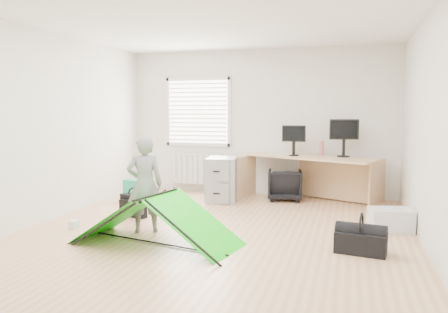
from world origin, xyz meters
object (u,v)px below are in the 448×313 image
(office_chair, at_px, (285,185))
(storage_crate, at_px, (390,220))
(filing_cabinet, at_px, (222,179))
(duffel_bag, at_px, (361,243))
(monitor_left, at_px, (294,145))
(laptop_bag, at_px, (134,206))
(kite, at_px, (156,220))
(desk, at_px, (308,179))
(monitor_right, at_px, (344,143))
(person, at_px, (145,184))
(thermos, at_px, (322,148))

(office_chair, bearing_deg, storage_crate, 126.16)
(filing_cabinet, bearing_deg, duffel_bag, -54.66)
(filing_cabinet, height_order, office_chair, filing_cabinet)
(monitor_left, bearing_deg, laptop_bag, -136.83)
(office_chair, height_order, kite, kite)
(desk, relative_size, duffel_bag, 4.25)
(monitor_right, distance_m, duffel_bag, 2.88)
(person, distance_m, storage_crate, 3.24)
(kite, height_order, storage_crate, kite)
(monitor_left, distance_m, kite, 3.33)
(office_chair, relative_size, person, 0.48)
(desk, height_order, storage_crate, desk)
(filing_cabinet, distance_m, duffel_bag, 3.21)
(laptop_bag, height_order, duffel_bag, laptop_bag)
(desk, xyz_separation_m, filing_cabinet, (-1.43, -0.42, -0.01))
(office_chair, xyz_separation_m, duffel_bag, (1.24, -2.67, -0.15))
(monitor_left, bearing_deg, duffel_bag, -66.17)
(thermos, distance_m, office_chair, 0.91)
(monitor_right, xyz_separation_m, storage_crate, (0.64, -1.68, -0.88))
(laptop_bag, bearing_deg, kite, -32.53)
(laptop_bag, bearing_deg, duffel_bag, 4.96)
(monitor_right, bearing_deg, desk, 168.24)
(monitor_right, relative_size, laptop_bag, 1.11)
(person, relative_size, laptop_bag, 2.83)
(office_chair, bearing_deg, thermos, -172.03)
(filing_cabinet, distance_m, office_chair, 1.12)
(storage_crate, bearing_deg, duffel_bag, -110.47)
(laptop_bag, bearing_deg, monitor_left, 60.53)
(kite, bearing_deg, storage_crate, 38.99)
(monitor_right, relative_size, thermos, 1.92)
(monitor_left, height_order, person, person)
(kite, bearing_deg, thermos, 74.00)
(person, bearing_deg, duffel_bag, 153.22)
(thermos, distance_m, laptop_bag, 3.38)
(desk, distance_m, monitor_left, 0.64)
(filing_cabinet, distance_m, storage_crate, 2.93)
(kite, relative_size, storage_crate, 3.64)
(monitor_left, xyz_separation_m, laptop_bag, (-2.12, -1.88, -0.82))
(monitor_right, bearing_deg, duffel_bag, -101.19)
(storage_crate, bearing_deg, thermos, 119.44)
(monitor_left, height_order, office_chair, monitor_left)
(duffel_bag, bearing_deg, monitor_right, 104.10)
(desk, bearing_deg, monitor_right, 27.22)
(desk, xyz_separation_m, laptop_bag, (-2.37, -1.87, -0.23))
(filing_cabinet, relative_size, duffel_bag, 1.41)
(thermos, height_order, person, person)
(monitor_left, relative_size, duffel_bag, 0.75)
(person, bearing_deg, storage_crate, 172.62)
(thermos, distance_m, storage_crate, 2.21)
(laptop_bag, distance_m, duffel_bag, 3.32)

